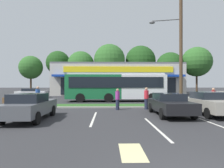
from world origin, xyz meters
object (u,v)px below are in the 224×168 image
pedestrian_near_bench (38,98)px  pedestrian_far (213,99)px  bus_stop_bench (14,103)px  car_3 (170,104)px  city_bus (116,86)px  car_4 (31,93)px  pedestrian_by_pole (146,98)px  car_5 (84,92)px  utility_pole (179,42)px  car_1 (210,103)px  pedestrian_mid (118,99)px  car_2 (30,106)px

pedestrian_near_bench → pedestrian_far: (13.83, -0.87, -0.05)m
bus_stop_bench → car_3: (11.24, -3.15, 0.22)m
city_bus → bus_stop_bench: city_bus is taller
car_4 → pedestrian_by_pole: pedestrian_by_pole is taller
car_5 → pedestrian_near_bench: pedestrian_near_bench is taller
utility_pole → pedestrian_by_pole: utility_pole is taller
city_bus → car_5: bearing=124.0°
car_1 → pedestrian_mid: bearing=-115.0°
utility_pole → car_3: utility_pole is taller
pedestrian_near_bench → pedestrian_far: 13.86m
car_2 → pedestrian_mid: size_ratio=2.75×
car_3 → car_2: bearing=-80.2°
car_1 → car_3: (-2.64, -0.10, -0.04)m
pedestrian_far → car_4: bearing=-117.7°
utility_pole → bus_stop_bench: size_ratio=6.89×
utility_pole → bus_stop_bench: bearing=-170.2°
city_bus → car_2: bearing=-115.0°
city_bus → car_1: bearing=-62.2°
pedestrian_by_pole → pedestrian_far: size_ratio=1.02×
car_2 → car_4: (-6.90, 18.33, -0.03)m
car_1 → bus_stop_bench: bearing=-102.4°
car_4 → pedestrian_mid: size_ratio=2.63×
car_1 → car_2: bearing=-82.1°
car_5 → pedestrian_near_bench: 13.16m
pedestrian_far → bus_stop_bench: bearing=-83.0°
city_bus → car_5: city_bus is taller
car_5 → car_1: bearing=-58.8°
city_bus → pedestrian_far: (7.26, -7.59, -0.92)m
pedestrian_near_bench → pedestrian_mid: pedestrian_near_bench is taller
city_bus → car_1: 11.71m
pedestrian_near_bench → car_2: bearing=-43.7°
city_bus → car_3: city_bus is taller
pedestrian_mid → pedestrian_by_pole: bearing=131.8°
pedestrian_near_bench → pedestrian_mid: bearing=24.3°
car_1 → pedestrian_near_bench: (-12.18, 3.52, 0.14)m
utility_pole → pedestrian_far: bearing=-60.1°
car_2 → pedestrian_near_bench: (-1.32, 5.03, 0.14)m
bus_stop_bench → car_3: bearing=164.4°
car_5 → utility_pole: bearing=-47.8°
car_2 → car_5: size_ratio=0.97×
bus_stop_bench → pedestrian_far: pedestrian_far is taller
utility_pole → car_5: size_ratio=2.39×
car_2 → car_3: 8.33m
pedestrian_by_pole → bus_stop_bench: bearing=105.5°
utility_pole → car_1: size_ratio=2.38×
car_4 → pedestrian_far: 24.03m
car_3 → car_4: bearing=-138.2°
bus_stop_bench → pedestrian_mid: bearing=177.5°
city_bus → pedestrian_mid: 7.59m
car_5 → pedestrian_far: 18.08m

